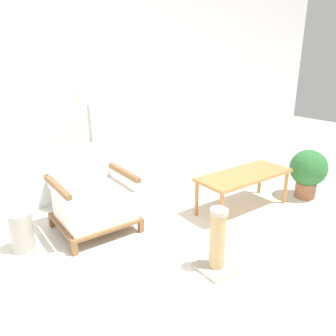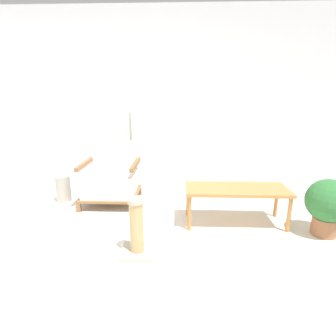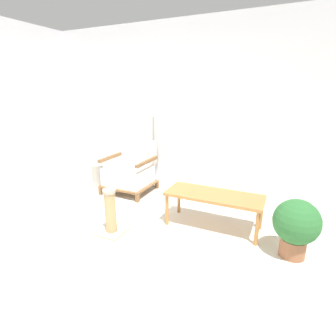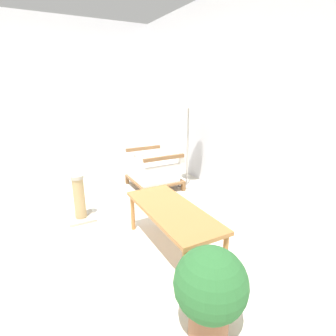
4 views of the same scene
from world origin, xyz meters
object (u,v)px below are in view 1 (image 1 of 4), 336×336
Objects in this scene: floor_lamp at (88,99)px; potted_plant at (308,171)px; vase at (22,232)px; armchair at (93,199)px; scratching_post at (217,245)px; coffee_table at (244,178)px.

floor_lamp reaches higher than potted_plant.
vase is at bearing 165.28° from potted_plant.
vase is (-0.69, 0.01, -0.14)m from armchair.
floor_lamp is at bearing 150.84° from potted_plant.
scratching_post reaches higher than vase.
floor_lamp is 3.96× the size of vase.
coffee_table is 1.23m from scratching_post.
coffee_table is at bearing -36.90° from floor_lamp.
scratching_post reaches higher than coffee_table.
coffee_table is 1.88× the size of potted_plant.
floor_lamp is 1.90m from coffee_table.
armchair is 1.33× the size of potted_plant.
armchair is 2.59m from potted_plant.
vase is at bearing 134.53° from scratching_post.
coffee_table is 0.92m from potted_plant.
armchair is 0.70m from vase.
vase is 3.25m from potted_plant.
coffee_table is at bearing -20.32° from armchair.
armchair is 1.05m from floor_lamp.
floor_lamp is at bearing 64.38° from armchair.
vase is 1.74m from scratching_post.
scratching_post is at bearing -66.54° from armchair.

